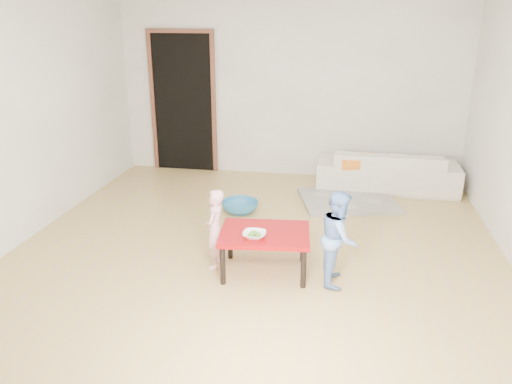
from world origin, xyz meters
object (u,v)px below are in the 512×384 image
(red_table, at_px, (265,252))
(bowl, at_px, (254,235))
(child_pink, at_px, (215,229))
(basin, at_px, (240,207))
(sofa, at_px, (387,170))
(child_blue, at_px, (339,238))

(red_table, relative_size, bowl, 3.91)
(child_pink, height_order, basin, child_pink)
(red_table, distance_m, basin, 1.54)
(sofa, height_order, basin, sofa)
(red_table, xyz_separation_m, child_blue, (0.68, -0.06, 0.23))
(sofa, height_order, red_table, sofa)
(sofa, bearing_deg, bowl, 64.51)
(basin, bearing_deg, sofa, 33.83)
(sofa, bearing_deg, child_pink, 56.57)
(sofa, distance_m, basin, 2.20)
(sofa, xyz_separation_m, red_table, (-1.28, -2.66, -0.07))
(basin, bearing_deg, child_blue, -50.70)
(child_blue, height_order, basin, child_blue)
(sofa, height_order, bowl, sofa)
(child_blue, bearing_deg, sofa, -12.26)
(bowl, distance_m, child_blue, 0.76)
(bowl, height_order, child_pink, child_pink)
(bowl, height_order, basin, bowl)
(child_blue, bearing_deg, red_table, 85.57)
(red_table, bearing_deg, sofa, 64.31)
(sofa, bearing_deg, child_blue, 77.87)
(red_table, relative_size, child_pink, 1.05)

